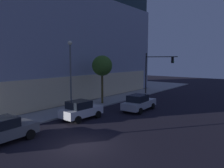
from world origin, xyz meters
TOP-DOWN VIEW (x-y plane):
  - ground_plane at (0.00, 0.00)m, footprint 120.00×120.00m
  - modern_building at (11.71, 21.01)m, footprint 32.98×21.91m
  - traffic_light_far_corner at (21.73, 5.53)m, footprint 0.63×5.08m
  - street_lamp_sidewalk at (5.58, 7.06)m, footprint 0.44×0.44m
  - sidewalk_tree at (11.19, 7.53)m, footprint 2.52×2.52m
  - car_grey at (-2.80, 4.52)m, footprint 4.35×2.29m
  - car_white at (4.60, 4.63)m, footprint 4.19×2.26m
  - car_silver at (10.99, 2.10)m, footprint 4.86×2.24m

SIDE VIEW (x-z plane):
  - ground_plane at x=0.00m, z-range 0.00..0.00m
  - car_grey at x=-2.80m, z-range 0.02..1.75m
  - car_silver at x=10.99m, z-range -0.01..1.78m
  - car_white at x=4.60m, z-range 0.00..1.79m
  - traffic_light_far_corner at x=21.73m, z-range 1.20..7.68m
  - sidewalk_tree at x=11.19m, z-range 1.83..7.82m
  - street_lamp_sidewalk at x=5.58m, z-range 1.14..8.52m
  - modern_building at x=11.71m, z-range -0.08..16.69m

